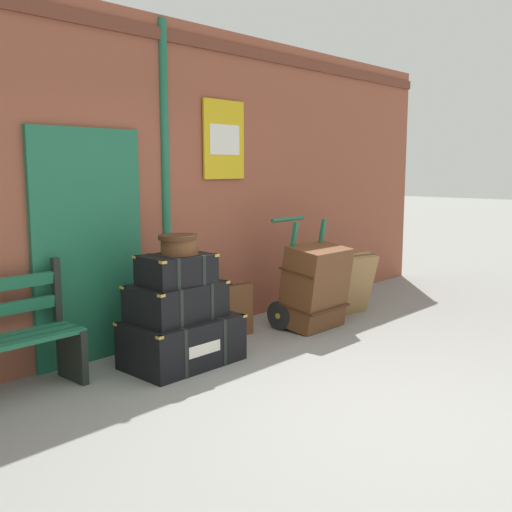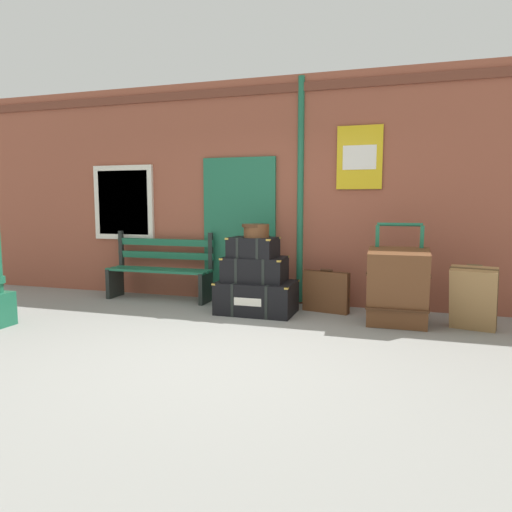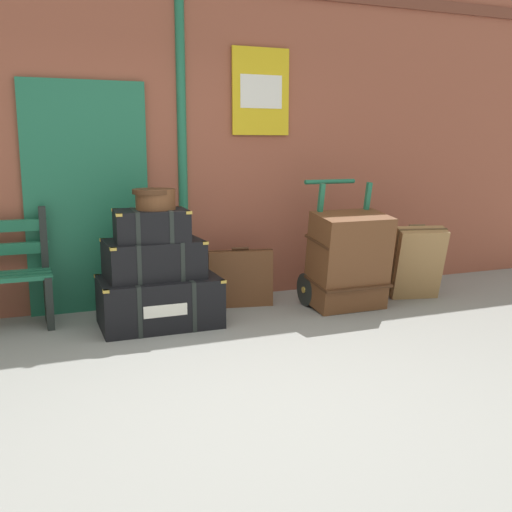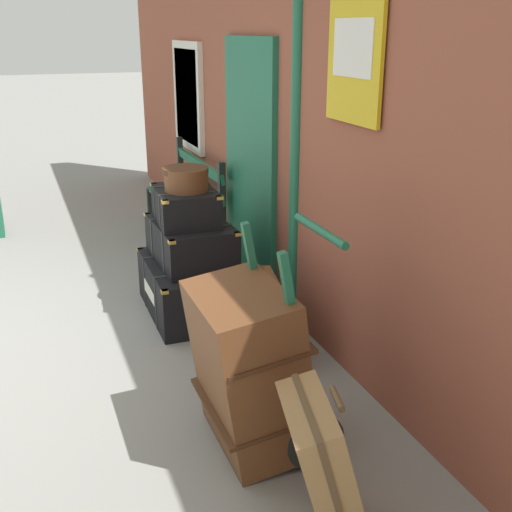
# 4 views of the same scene
# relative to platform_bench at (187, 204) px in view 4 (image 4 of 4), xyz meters

# --- Properties ---
(brick_facade) EXTENTS (10.40, 0.35, 3.20)m
(brick_facade) POSITION_rel_platform_bench_xyz_m (1.73, 0.44, 1.15)
(brick_facade) COLOR brown
(brick_facade) RESTS_ON ground
(platform_bench) EXTENTS (1.60, 0.43, 1.01)m
(platform_bench) POSITION_rel_platform_bench_xyz_m (0.00, 0.00, 0.00)
(platform_bench) COLOR #1E6647
(platform_bench) RESTS_ON ground
(steamer_trunk_base) EXTENTS (1.02, 0.66, 0.43)m
(steamer_trunk_base) POSITION_rel_platform_bench_xyz_m (1.64, -0.43, -0.23)
(steamer_trunk_base) COLOR black
(steamer_trunk_base) RESTS_ON ground
(steamer_trunk_middle) EXTENTS (0.82, 0.57, 0.33)m
(steamer_trunk_middle) POSITION_rel_platform_bench_xyz_m (1.61, -0.40, 0.14)
(steamer_trunk_middle) COLOR black
(steamer_trunk_middle) RESTS_ON steamer_trunk_base
(steamer_trunk_top) EXTENTS (0.64, 0.49, 0.27)m
(steamer_trunk_top) POSITION_rel_platform_bench_xyz_m (1.60, -0.42, 0.43)
(steamer_trunk_top) COLOR black
(steamer_trunk_top) RESTS_ON steamer_trunk_middle
(round_hatbox) EXTENTS (0.36, 0.35, 0.17)m
(round_hatbox) POSITION_rel_platform_bench_xyz_m (1.64, -0.42, 0.66)
(round_hatbox) COLOR brown
(round_hatbox) RESTS_ON steamer_trunk_top
(porters_trolley) EXTENTS (0.71, 0.57, 1.20)m
(porters_trolley) POSITION_rel_platform_bench_xyz_m (3.42, -0.41, -0.17)
(porters_trolley) COLOR black
(porters_trolley) RESTS_ON ground
(large_brown_trunk) EXTENTS (0.70, 0.55, 0.93)m
(large_brown_trunk) POSITION_rel_platform_bench_xyz_m (3.42, -0.58, 0.02)
(large_brown_trunk) COLOR brown
(large_brown_trunk) RESTS_ON ground
(suitcase_oxblood) EXTENTS (0.56, 0.47, 0.76)m
(suitcase_oxblood) POSITION_rel_platform_bench_xyz_m (4.23, -0.54, -0.07)
(suitcase_oxblood) COLOR olive
(suitcase_oxblood) RESTS_ON ground
(suitcase_charcoal) EXTENTS (0.63, 0.26, 0.58)m
(suitcase_charcoal) POSITION_rel_platform_bench_xyz_m (2.51, -0.10, -0.17)
(suitcase_charcoal) COLOR brown
(suitcase_charcoal) RESTS_ON ground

